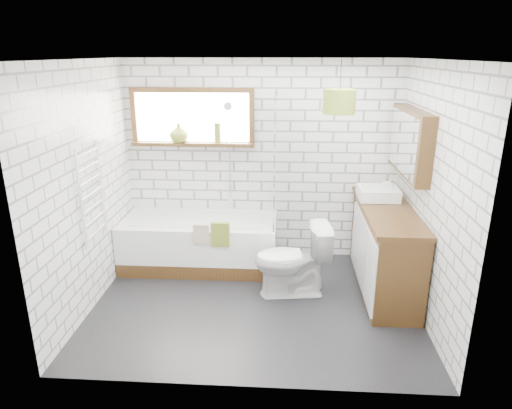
# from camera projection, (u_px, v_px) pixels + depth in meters

# --- Properties ---
(floor) EXTENTS (3.40, 2.60, 0.01)m
(floor) POSITION_uv_depth(u_px,v_px,m) (255.00, 303.00, 4.91)
(floor) COLOR black
(floor) RESTS_ON ground
(ceiling) EXTENTS (3.40, 2.60, 0.01)m
(ceiling) POSITION_uv_depth(u_px,v_px,m) (254.00, 59.00, 4.11)
(ceiling) COLOR white
(ceiling) RESTS_ON ground
(wall_back) EXTENTS (3.40, 0.01, 2.50)m
(wall_back) POSITION_uv_depth(u_px,v_px,m) (262.00, 162.00, 5.75)
(wall_back) COLOR white
(wall_back) RESTS_ON ground
(wall_front) EXTENTS (3.40, 0.01, 2.50)m
(wall_front) POSITION_uv_depth(u_px,v_px,m) (242.00, 244.00, 3.28)
(wall_front) COLOR white
(wall_front) RESTS_ON ground
(wall_left) EXTENTS (0.01, 2.60, 2.50)m
(wall_left) POSITION_uv_depth(u_px,v_px,m) (87.00, 189.00, 4.62)
(wall_left) COLOR white
(wall_left) RESTS_ON ground
(wall_right) EXTENTS (0.01, 2.60, 2.50)m
(wall_right) POSITION_uv_depth(u_px,v_px,m) (430.00, 195.00, 4.41)
(wall_right) COLOR white
(wall_right) RESTS_ON ground
(window) EXTENTS (1.52, 0.16, 0.68)m
(window) POSITION_uv_depth(u_px,v_px,m) (192.00, 118.00, 5.58)
(window) COLOR #331F0E
(window) RESTS_ON wall_back
(towel_radiator) EXTENTS (0.06, 0.52, 1.00)m
(towel_radiator) POSITION_uv_depth(u_px,v_px,m) (92.00, 193.00, 4.63)
(towel_radiator) COLOR white
(towel_radiator) RESTS_ON wall_left
(mirror_cabinet) EXTENTS (0.16, 1.20, 0.70)m
(mirror_cabinet) POSITION_uv_depth(u_px,v_px,m) (410.00, 142.00, 4.85)
(mirror_cabinet) COLOR #331F0E
(mirror_cabinet) RESTS_ON wall_right
(shower_riser) EXTENTS (0.02, 0.02, 1.30)m
(shower_riser) POSITION_uv_depth(u_px,v_px,m) (229.00, 154.00, 5.70)
(shower_riser) COLOR silver
(shower_riser) RESTS_ON wall_back
(bathtub) EXTENTS (1.89, 0.83, 0.61)m
(bathtub) POSITION_uv_depth(u_px,v_px,m) (200.00, 242.00, 5.69)
(bathtub) COLOR white
(bathtub) RESTS_ON floor
(shower_screen) EXTENTS (0.02, 0.72, 1.50)m
(shower_screen) POSITION_uv_depth(u_px,v_px,m) (275.00, 161.00, 5.30)
(shower_screen) COLOR white
(shower_screen) RESTS_ON bathtub
(towel_green) EXTENTS (0.21, 0.06, 0.29)m
(towel_green) POSITION_uv_depth(u_px,v_px,m) (220.00, 234.00, 5.19)
(towel_green) COLOR olive
(towel_green) RESTS_ON bathtub
(towel_beige) EXTENTS (0.18, 0.04, 0.23)m
(towel_beige) POSITION_uv_depth(u_px,v_px,m) (201.00, 234.00, 5.20)
(towel_beige) COLOR tan
(towel_beige) RESTS_ON bathtub
(vanity) EXTENTS (0.54, 1.68, 0.96)m
(vanity) POSITION_uv_depth(u_px,v_px,m) (385.00, 248.00, 5.10)
(vanity) COLOR #331F0E
(vanity) RESTS_ON floor
(basin) EXTENTS (0.45, 0.39, 0.13)m
(basin) POSITION_uv_depth(u_px,v_px,m) (378.00, 193.00, 5.23)
(basin) COLOR white
(basin) RESTS_ON vanity
(tap) EXTENTS (0.03, 0.03, 0.15)m
(tap) POSITION_uv_depth(u_px,v_px,m) (393.00, 188.00, 5.20)
(tap) COLOR silver
(tap) RESTS_ON vanity
(toilet) EXTENTS (0.55, 0.85, 0.82)m
(toilet) POSITION_uv_depth(u_px,v_px,m) (292.00, 260.00, 4.97)
(toilet) COLOR white
(toilet) RESTS_ON floor
(vase_olive) EXTENTS (0.24, 0.24, 0.24)m
(vase_olive) POSITION_uv_depth(u_px,v_px,m) (179.00, 134.00, 5.63)
(vase_olive) COLOR olive
(vase_olive) RESTS_ON window
(vase_dark) EXTENTS (0.20, 0.20, 0.18)m
(vase_dark) POSITION_uv_depth(u_px,v_px,m) (180.00, 137.00, 5.64)
(vase_dark) COLOR black
(vase_dark) RESTS_ON window
(bottle) EXTENTS (0.09, 0.09, 0.24)m
(bottle) POSITION_uv_depth(u_px,v_px,m) (218.00, 135.00, 5.60)
(bottle) COLOR olive
(bottle) RESTS_ON window
(pendant) EXTENTS (0.32, 0.32, 0.24)m
(pendant) POSITION_uv_depth(u_px,v_px,m) (339.00, 102.00, 4.49)
(pendant) COLOR olive
(pendant) RESTS_ON ceiling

